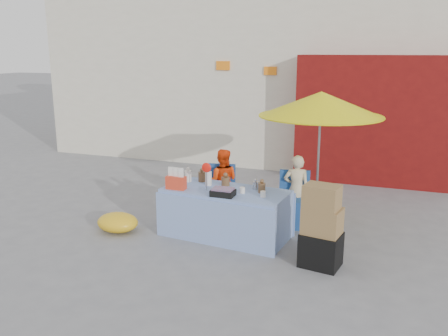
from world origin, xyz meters
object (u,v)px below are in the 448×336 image
at_px(box_stack, 321,229).
at_px(vendor_orange, 222,182).
at_px(vendor_beige, 296,189).
at_px(chair_right, 294,210).
at_px(umbrella, 321,105).
at_px(chair_left, 219,201).
at_px(market_table, 225,212).

bearing_deg(box_stack, vendor_orange, 142.08).
bearing_deg(vendor_beige, chair_right, 77.33).
relative_size(vendor_beige, umbrella, 0.53).
bearing_deg(vendor_beige, chair_left, -5.22).
distance_m(chair_left, vendor_beige, 1.30).
relative_size(chair_left, vendor_orange, 0.76).
height_order(market_table, chair_right, market_table).
height_order(chair_right, vendor_beige, vendor_beige).
xyz_separation_m(market_table, chair_right, (0.87, 0.78, -0.11)).
bearing_deg(vendor_beige, box_stack, 101.66).
relative_size(market_table, umbrella, 0.93).
height_order(vendor_orange, vendor_beige, vendor_orange).
bearing_deg(vendor_orange, umbrella, 174.18).
relative_size(chair_left, box_stack, 0.78).
bearing_deg(box_stack, chair_left, 144.78).
distance_m(chair_right, vendor_beige, 0.33).
relative_size(chair_left, chair_right, 1.00).
xyz_separation_m(chair_left, umbrella, (1.55, 0.28, 1.64)).
bearing_deg(chair_right, box_stack, -76.16).
distance_m(vendor_orange, vendor_beige, 1.25).
bearing_deg(vendor_beige, umbrella, -164.78).
distance_m(market_table, vendor_orange, 1.00).
bearing_deg(vendor_orange, vendor_beige, 168.65).
relative_size(market_table, vendor_beige, 1.75).
height_order(vendor_beige, umbrella, umbrella).
xyz_separation_m(chair_right, box_stack, (0.62, -1.32, 0.24)).
bearing_deg(umbrella, vendor_beige, -153.43).
height_order(chair_left, vendor_beige, vendor_beige).
bearing_deg(chair_left, chair_right, -11.35).
bearing_deg(vendor_beige, vendor_orange, -11.35).
distance_m(market_table, vendor_beige, 1.27).
height_order(chair_left, chair_right, same).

